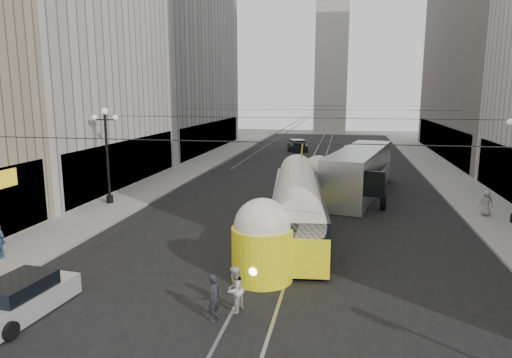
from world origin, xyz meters
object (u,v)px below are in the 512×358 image
at_px(streetcar, 297,203).
at_px(pedestrian_sidewalk_right, 486,203).
at_px(sedan_silver, 19,299).
at_px(pedestrian_crossing_a, 215,297).
at_px(pedestrian_crossing_b, 234,289).
at_px(city_bus, 360,170).

height_order(streetcar, pedestrian_sidewalk_right, streetcar).
height_order(sedan_silver, pedestrian_crossing_a, pedestrian_crossing_a).
distance_m(sedan_silver, pedestrian_crossing_b, 7.28).
bearing_deg(sedan_silver, pedestrian_sidewalk_right, 40.44).
bearing_deg(pedestrian_sidewalk_right, streetcar, 31.47).
relative_size(pedestrian_crossing_a, pedestrian_crossing_b, 0.97).
distance_m(streetcar, city_bus, 11.08).
bearing_deg(sedan_silver, city_bus, 61.34).
bearing_deg(pedestrian_crossing_b, pedestrian_sidewalk_right, 156.11).
distance_m(pedestrian_crossing_b, pedestrian_sidewalk_right, 19.03).
height_order(city_bus, pedestrian_crossing_b, city_bus).
xyz_separation_m(streetcar, pedestrian_crossing_b, (-1.18, -9.46, -0.86)).
xyz_separation_m(city_bus, pedestrian_crossing_a, (-5.24, -20.63, -1.07)).
xyz_separation_m(city_bus, pedestrian_crossing_b, (-4.74, -19.95, -1.05)).
bearing_deg(pedestrian_sidewalk_right, city_bus, -29.64).
bearing_deg(pedestrian_crossing_b, sedan_silver, -61.07).
relative_size(sedan_silver, pedestrian_sidewalk_right, 2.80).
height_order(pedestrian_crossing_a, pedestrian_sidewalk_right, pedestrian_sidewalk_right).
relative_size(pedestrian_crossing_b, pedestrian_sidewalk_right, 1.06).
bearing_deg(city_bus, pedestrian_crossing_a, -104.26).
distance_m(city_bus, sedan_silver, 24.68).
relative_size(city_bus, pedestrian_sidewalk_right, 8.92).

